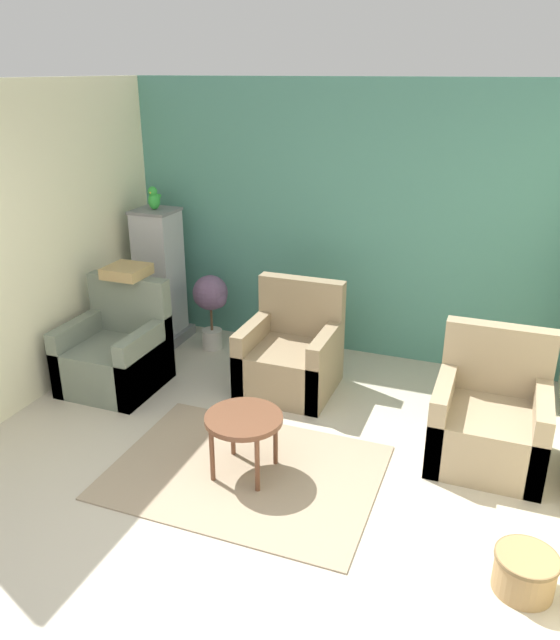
% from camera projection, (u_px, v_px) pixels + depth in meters
% --- Properties ---
extents(ground_plane, '(20.00, 20.00, 0.00)m').
position_uv_depth(ground_plane, '(182.00, 561.00, 3.77)').
color(ground_plane, beige).
rests_on(ground_plane, ground).
extents(wall_back_accent, '(4.53, 0.06, 2.71)m').
position_uv_depth(wall_back_accent, '(341.00, 222.00, 6.18)').
color(wall_back_accent, '#4C897A').
rests_on(wall_back_accent, ground_plane).
extents(wall_left, '(0.06, 3.34, 2.71)m').
position_uv_depth(wall_left, '(42.00, 243.00, 5.45)').
color(wall_left, beige).
rests_on(wall_left, ground_plane).
extents(area_rug, '(1.93, 1.42, 0.01)m').
position_uv_depth(area_rug, '(245.00, 472.00, 4.60)').
color(area_rug, gray).
rests_on(area_rug, ground_plane).
extents(coffee_table, '(0.56, 0.56, 0.48)m').
position_uv_depth(coffee_table, '(244.00, 423.00, 4.44)').
color(coffee_table, brown).
rests_on(coffee_table, ground_plane).
extents(armchair_left, '(0.81, 0.80, 0.98)m').
position_uv_depth(armchair_left, '(116.00, 355.00, 5.77)').
color(armchair_left, slate).
rests_on(armchair_left, ground_plane).
extents(armchair_right, '(0.81, 0.80, 0.98)m').
position_uv_depth(armchair_right, '(489.00, 422.00, 4.67)').
color(armchair_right, '#9E896B').
rests_on(armchair_right, ground_plane).
extents(armchair_middle, '(0.81, 0.80, 0.98)m').
position_uv_depth(armchair_middle, '(291.00, 357.00, 5.72)').
color(armchair_middle, '#8E7A5B').
rests_on(armchair_middle, ground_plane).
extents(birdcage, '(0.51, 0.51, 1.43)m').
position_uv_depth(birdcage, '(160.00, 279.00, 6.64)').
color(birdcage, slate).
rests_on(birdcage, ground_plane).
extents(parrot, '(0.11, 0.20, 0.24)m').
position_uv_depth(parrot, '(154.00, 199.00, 6.32)').
color(parrot, green).
rests_on(parrot, birdcage).
extents(potted_plant, '(0.40, 0.36, 0.80)m').
position_uv_depth(potted_plant, '(210.00, 300.00, 6.46)').
color(potted_plant, beige).
rests_on(potted_plant, ground_plane).
extents(wicker_basket, '(0.36, 0.36, 0.24)m').
position_uv_depth(wicker_basket, '(525.00, 571.00, 3.52)').
color(wicker_basket, '#A37F51').
rests_on(wicker_basket, ground_plane).
extents(throw_pillow, '(0.36, 0.36, 0.10)m').
position_uv_depth(throw_pillow, '(127.00, 271.00, 5.74)').
color(throw_pillow, tan).
rests_on(throw_pillow, armchair_left).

